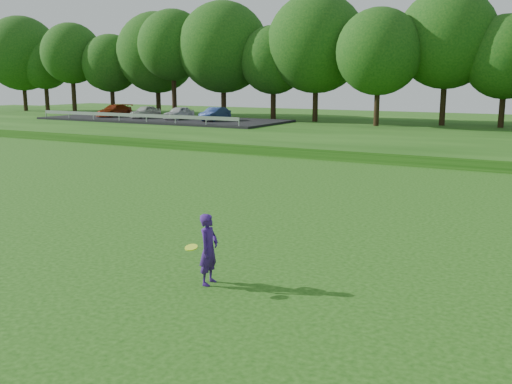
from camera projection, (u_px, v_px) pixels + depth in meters
The scene contains 6 objects.
ground at pixel (110, 254), 14.89m from camera, with size 140.00×140.00×0.00m, color #18460D.
berm at pixel (418, 134), 44.07m from camera, with size 130.00×30.00×0.60m, color #18460D.
walking_path at pixel (359, 160), 32.09m from camera, with size 130.00×1.60×0.04m, color gray.
treeline at pixel (435, 33), 45.99m from camera, with size 104.00×7.00×15.00m, color #10410F, non-canonical shape.
parking_lot at pixel (158, 116), 54.33m from camera, with size 24.00×9.00×1.38m.
woman at pixel (209, 249), 12.59m from camera, with size 0.47×0.95×1.60m.
Camera 1 is at (10.21, -10.70, 4.50)m, focal length 40.00 mm.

